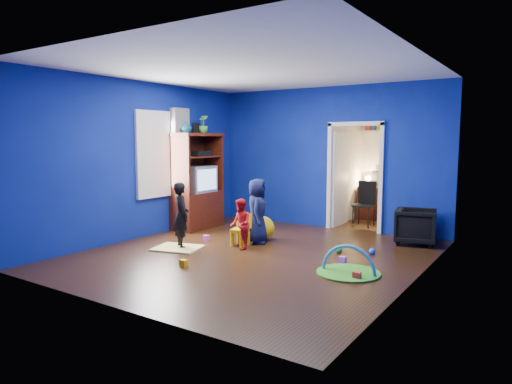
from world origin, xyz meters
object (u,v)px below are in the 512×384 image
Objects in this scene: tv_armoire at (197,181)px; crt_tv at (198,179)px; vase at (186,127)px; hopper_ball at (262,228)px; folding_chair at (364,205)px; armchair at (416,226)px; child_black at (181,215)px; child_navy at (257,211)px; toddler_red at (240,224)px; play_mat at (348,273)px; kid_chair at (240,231)px; study_desk at (379,203)px.

tv_armoire reaches higher than crt_tv.
vase is 0.52× the size of hopper_ball.
crt_tv is 3.52m from folding_chair.
tv_armoire reaches higher than armchair.
child_black is 0.98× the size of child_navy.
tv_armoire is (-1.82, 1.02, 0.55)m from toddler_red.
vase reaches higher than play_mat.
child_black is at bearing -59.15° from crt_tv.
child_black is 4.88× the size of vase.
play_mat is (2.06, -0.86, -0.56)m from child_navy.
child_black is at bearing 111.37° from child_navy.
hopper_ball is 0.58m from kid_chair.
crt_tv is 1.91m from hopper_ball.
child_navy is 0.55m from toddler_red.
crt_tv reaches higher than hopper_ball.
study_desk is (1.88, 4.54, -0.19)m from child_black.
crt_tv is at bearing 46.82° from child_navy.
play_mat is at bearing -145.69° from child_black.
armchair is at bearing 13.36° from crt_tv.
vase is (-4.18, -1.28, 1.76)m from armchair.
hopper_ball is at bearing 1.88° from vase.
child_black is 2.24× the size of kid_chair.
tv_armoire is at bearing -132.82° from study_desk.
hopper_ball is (0.83, 1.26, -0.34)m from child_black.
vase is 0.26× the size of play_mat.
crt_tv is 1.58× the size of hopper_ball.
toddler_red is at bearing -107.88° from folding_chair.
study_desk is (1.00, 4.06, -0.05)m from toddler_red.
vase is at bearing 56.29° from child_navy.
child_navy is 2.31m from play_mat.
child_navy is at bearing 110.03° from armchair.
folding_chair reaches higher than play_mat.
tv_armoire is (-1.81, 0.49, 0.41)m from child_navy.
child_navy reaches higher than play_mat.
vase reaches higher than tv_armoire.
folding_chair reaches higher than armchair.
tv_armoire is at bearing 138.03° from kid_chair.
tv_armoire is 4.19m from study_desk.
vase is 0.33× the size of crt_tv.
hopper_ball is (-0.06, 0.77, -0.21)m from toddler_red.
child_black is 2.53× the size of hopper_ball.
child_black is at bearing -112.53° from study_desk.
play_mat is (2.94, 0.15, -0.55)m from child_black.
kid_chair is (-0.14, -0.32, -0.32)m from child_navy.
hopper_ball is 0.89× the size of kid_chair.
folding_chair is (1.15, 2.90, 0.21)m from kid_chair.
armchair is 2.80m from child_navy.
armchair is at bearing 84.66° from toddler_red.
armchair is 4.34m from tv_armoire.
kid_chair is (1.67, -0.82, -0.73)m from tv_armoire.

